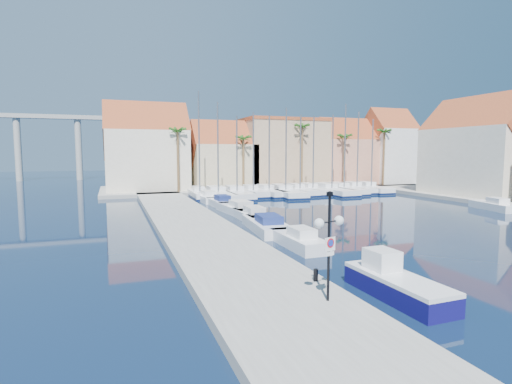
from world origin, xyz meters
The scene contains 36 objects.
ground centered at (0.00, 0.00, 0.00)m, with size 260.00×260.00×0.00m, color black.
quay_west centered at (-9.00, 13.50, 0.25)m, with size 6.00×77.00×0.50m, color gray.
shore_north centered at (10.00, 48.00, 0.25)m, with size 54.00×16.00×0.50m, color gray.
lamp_post centered at (-7.30, -3.32, 3.33)m, with size 1.43×0.68×4.32m.
bollard centered at (-6.60, -1.01, 0.77)m, with size 0.22×0.22×0.55m, color black.
fishing_boat centered at (-3.66, -2.77, 0.63)m, with size 1.89×5.43×1.89m.
motorboat_west_0 centered at (-3.59, 6.96, 0.51)m, with size 1.87×5.74×1.40m.
motorboat_west_1 centered at (-3.60, 12.73, 0.51)m, with size 3.09×7.65×1.40m.
motorboat_west_2 centered at (-3.08, 17.62, 0.51)m, with size 2.18×6.49×1.40m.
motorboat_west_3 centered at (-3.01, 22.15, 0.51)m, with size 2.91×7.58×1.40m.
motorboat_west_4 centered at (-3.34, 27.83, 0.51)m, with size 2.20×6.21×1.40m.
motorboat_west_5 centered at (-3.72, 33.40, 0.51)m, with size 2.50×6.85×1.40m.
motorboat_east_1 centered at (23.98, 15.11, 0.51)m, with size 2.98×6.00×1.40m.
sailboat_0 centered at (-4.00, 36.91, 0.66)m, with size 2.45×8.19×14.32m.
sailboat_1 centered at (-1.70, 35.96, 0.57)m, with size 3.62×11.78×12.88m.
sailboat_2 centered at (0.95, 36.00, 0.56)m, with size 3.30×10.91×11.17m.
sailboat_3 centered at (3.59, 36.68, 0.61)m, with size 2.30×8.30×11.83m.
sailboat_4 centered at (5.84, 36.46, 0.58)m, with size 3.03×9.22×11.45m.
sailboat_5 centered at (8.09, 35.65, 0.56)m, with size 3.95×11.88×12.45m.
sailboat_6 centered at (10.72, 36.40, 0.59)m, with size 2.61×9.04×11.64m.
sailboat_7 centered at (13.03, 36.70, 0.59)m, with size 2.57×8.98×11.60m.
sailboat_8 centered at (15.58, 35.79, 0.56)m, with size 3.24×11.90×11.74m.
sailboat_9 centered at (18.04, 36.27, 0.59)m, with size 2.92×10.75×13.46m.
sailboat_10 centered at (20.74, 36.73, 0.60)m, with size 3.07×9.41×12.46m.
sailboat_11 centered at (23.02, 36.28, 0.57)m, with size 3.21×10.08×11.33m.
building_0 centered at (-10.00, 47.00, 6.52)m, with size 12.30×9.00×13.50m.
building_1 centered at (2.00, 47.00, 5.30)m, with size 10.30×8.00×11.00m.
building_2 centered at (13.00, 48.00, 6.26)m, with size 14.20×10.20×11.50m.
building_3 centered at (25.00, 47.00, 5.86)m, with size 10.30×8.00×12.00m.
building_4 centered at (34.00, 46.00, 6.97)m, with size 8.30×8.00×14.00m.
building_6 centered at (32.00, 24.00, 6.52)m, with size 9.00×14.30×13.50m.
palm_0 centered at (-6.00, 42.00, 9.08)m, with size 2.60×2.60×10.15m.
palm_1 centered at (4.00, 42.00, 8.14)m, with size 2.60×2.60×9.15m.
palm_2 centered at (14.00, 42.00, 10.02)m, with size 2.60×2.60×11.15m.
palm_3 centered at (22.00, 42.00, 8.61)m, with size 2.60×2.60×9.65m.
palm_4 centered at (30.00, 42.00, 9.55)m, with size 2.60×2.60×10.65m.
Camera 1 is at (-15.11, -16.60, 6.31)m, focal length 28.00 mm.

